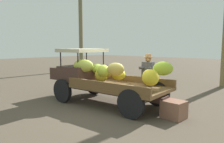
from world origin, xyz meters
TOP-DOWN VIEW (x-y plane):
  - ground_plane at (0.00, 0.00)m, footprint 60.00×60.00m
  - truck at (0.78, 0.04)m, footprint 4.54×2.07m
  - farmer at (-0.30, -1.28)m, footprint 0.52×0.49m
  - wooden_crate at (-1.89, -0.06)m, footprint 0.62×0.56m

SIDE VIEW (x-z plane):
  - ground_plane at x=0.00m, z-range 0.00..0.00m
  - wooden_crate at x=-1.89m, z-range 0.00..0.48m
  - truck at x=0.78m, z-range -0.03..1.82m
  - farmer at x=-0.30m, z-range 0.11..1.78m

